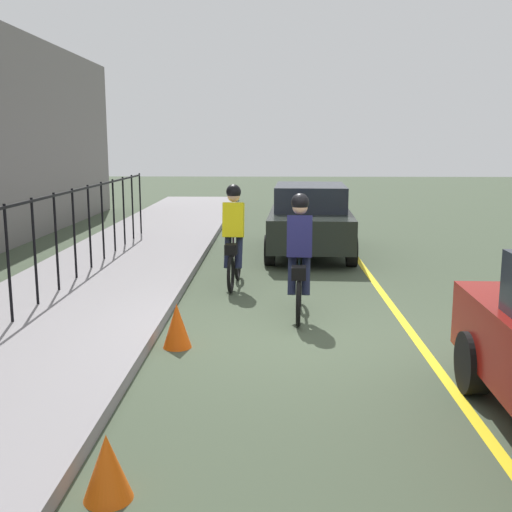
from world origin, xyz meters
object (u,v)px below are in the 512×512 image
at_px(cyclist_follow, 299,256).
at_px(traffic_cone_near, 177,326).
at_px(parked_sedan_rear, 310,218).
at_px(traffic_cone_far, 107,467).
at_px(cyclist_lead, 234,237).

xyz_separation_m(cyclist_follow, traffic_cone_near, (-1.42, 1.58, -0.63)).
relative_size(parked_sedan_rear, traffic_cone_far, 9.02).
bearing_deg(traffic_cone_near, parked_sedan_rear, -16.65).
xyz_separation_m(cyclist_lead, parked_sedan_rear, (3.55, -1.55, -0.09)).
relative_size(cyclist_lead, traffic_cone_far, 3.68).
distance_m(cyclist_follow, parked_sedan_rear, 5.49).
bearing_deg(parked_sedan_rear, traffic_cone_far, -8.68).
bearing_deg(cyclist_lead, cyclist_follow, -147.50).
relative_size(cyclist_follow, traffic_cone_far, 3.68).
relative_size(cyclist_lead, parked_sedan_rear, 0.41).
distance_m(cyclist_lead, traffic_cone_near, 3.44).
xyz_separation_m(cyclist_follow, parked_sedan_rear, (5.47, -0.48, -0.09)).
bearing_deg(traffic_cone_far, cyclist_lead, -4.22).
distance_m(cyclist_follow, traffic_cone_near, 2.22).
xyz_separation_m(parked_sedan_rear, traffic_cone_far, (-10.27, 2.05, -0.58)).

